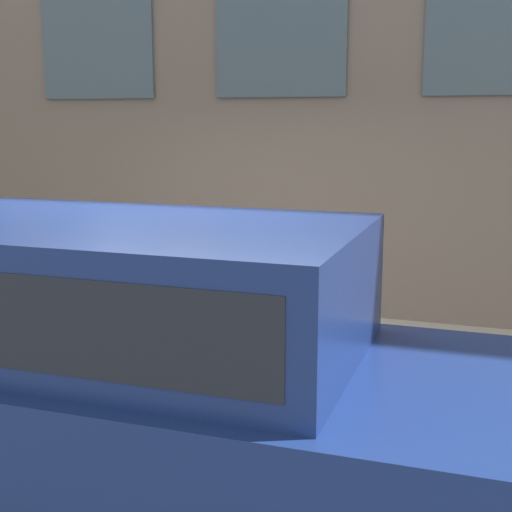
% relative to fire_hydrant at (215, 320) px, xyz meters
% --- Properties ---
extents(ground_plane, '(80.00, 80.00, 0.00)m').
position_rel_fire_hydrant_xyz_m(ground_plane, '(-0.60, 0.09, -0.63)').
color(ground_plane, '#47474C').
extents(sidewalk, '(2.69, 60.00, 0.18)m').
position_rel_fire_hydrant_xyz_m(sidewalk, '(0.74, 0.09, -0.54)').
color(sidewalk, '#B2ADA3').
rests_on(sidewalk, ground_plane).
extents(fire_hydrant, '(0.37, 0.48, 0.88)m').
position_rel_fire_hydrant_xyz_m(fire_hydrant, '(0.00, 0.00, 0.00)').
color(fire_hydrant, gold).
rests_on(fire_hydrant, sidewalk).
extents(person, '(0.28, 0.18, 1.15)m').
position_rel_fire_hydrant_xyz_m(person, '(0.57, -0.52, 0.24)').
color(person, '#726651').
rests_on(person, sidewalk).
extents(parked_truck_navy_near, '(1.83, 5.35, 1.71)m').
position_rel_fire_hydrant_xyz_m(parked_truck_navy_near, '(-1.82, 0.22, 0.35)').
color(parked_truck_navy_near, black).
rests_on(parked_truck_navy_near, ground_plane).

